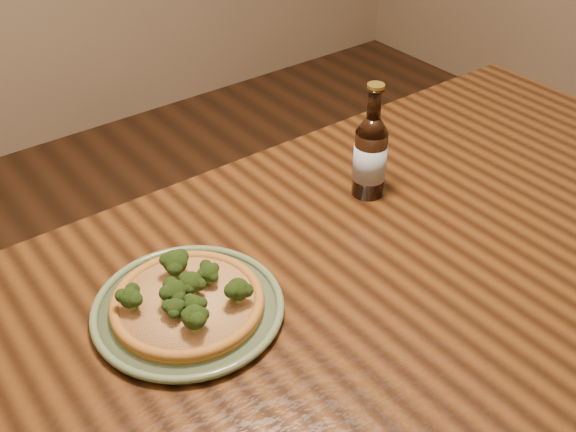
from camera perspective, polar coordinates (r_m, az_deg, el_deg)
table at (r=1.35m, az=9.82°, el=-5.48°), size 1.60×0.90×0.75m
plate at (r=1.14m, az=-8.45°, el=-7.73°), size 0.32×0.32×0.02m
pizza at (r=1.13m, az=-8.51°, el=-7.08°), size 0.26×0.26×0.07m
beer_bottle at (r=1.37m, az=6.97°, el=5.13°), size 0.07×0.07×0.25m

